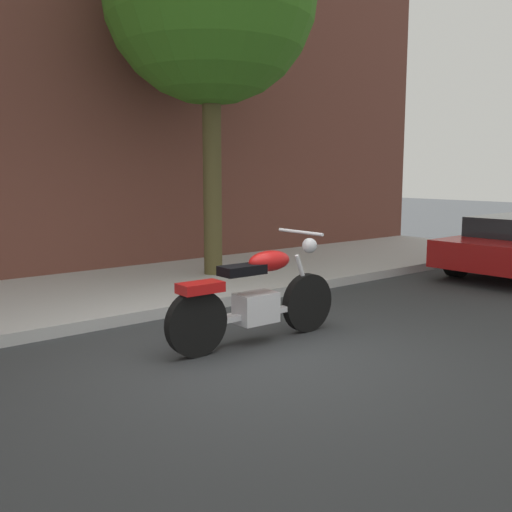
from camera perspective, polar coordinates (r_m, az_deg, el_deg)
ground_plane at (r=5.80m, az=-0.75°, el=-9.80°), size 60.00×60.00×0.00m
sidewalk at (r=8.61m, az=-14.93°, el=-3.57°), size 18.13×3.18×0.14m
motorcycle at (r=6.09m, az=-0.04°, el=-4.18°), size 2.14×0.70×1.16m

